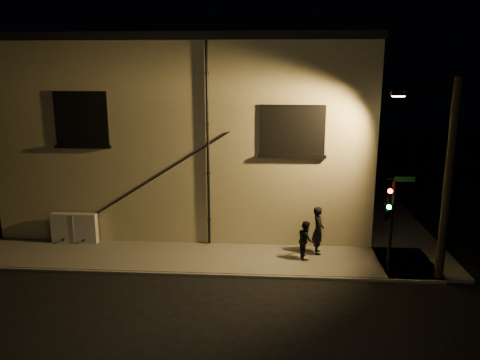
# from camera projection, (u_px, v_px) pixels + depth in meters

# --- Properties ---
(ground) EXTENTS (90.00, 90.00, 0.00)m
(ground) POSITION_uv_depth(u_px,v_px,m) (248.00, 277.00, 16.97)
(ground) COLOR black
(sidewalk) EXTENTS (21.00, 16.00, 0.12)m
(sidewalk) POSITION_uv_depth(u_px,v_px,m) (280.00, 235.00, 21.14)
(sidewalk) COLOR #57564E
(sidewalk) RESTS_ON ground
(building) EXTENTS (16.20, 12.23, 8.80)m
(building) POSITION_uv_depth(u_px,v_px,m) (201.00, 127.00, 24.91)
(building) COLOR tan
(building) RESTS_ON ground
(utility_cabinet) EXTENTS (1.96, 0.33, 1.29)m
(utility_cabinet) POSITION_uv_depth(u_px,v_px,m) (75.00, 228.00, 19.93)
(utility_cabinet) COLOR #B3B2AA
(utility_cabinet) RESTS_ON sidewalk
(pedestrian_a) EXTENTS (0.51, 0.74, 1.94)m
(pedestrian_a) POSITION_uv_depth(u_px,v_px,m) (318.00, 230.00, 18.66)
(pedestrian_a) COLOR black
(pedestrian_a) RESTS_ON sidewalk
(pedestrian_b) EXTENTS (0.64, 0.79, 1.51)m
(pedestrian_b) POSITION_uv_depth(u_px,v_px,m) (306.00, 240.00, 18.23)
(pedestrian_b) COLOR black
(pedestrian_b) RESTS_ON sidewalk
(traffic_signal) EXTENTS (1.34, 2.12, 3.58)m
(traffic_signal) POSITION_uv_depth(u_px,v_px,m) (387.00, 209.00, 16.48)
(traffic_signal) COLOR black
(traffic_signal) RESTS_ON sidewalk
(streetlamp_pole) EXTENTS (2.02, 1.39, 7.12)m
(streetlamp_pole) POSITION_uv_depth(u_px,v_px,m) (445.00, 176.00, 15.96)
(streetlamp_pole) COLOR black
(streetlamp_pole) RESTS_ON ground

